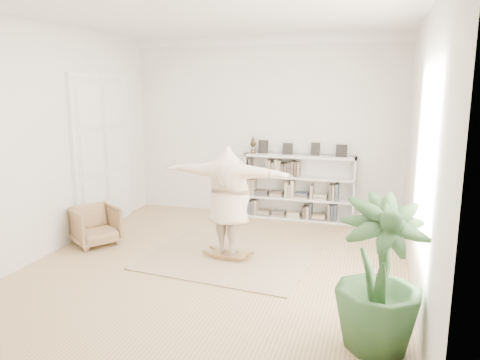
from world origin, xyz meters
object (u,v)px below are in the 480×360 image
(person, at_px, (229,198))
(houseplant, at_px, (379,275))
(armchair, at_px, (95,226))
(rocker_board, at_px, (229,254))
(bookshelf, at_px, (299,188))

(person, height_order, houseplant, person)
(armchair, xyz_separation_m, rocker_board, (2.39, -0.02, -0.25))
(bookshelf, bearing_deg, armchair, -140.78)
(armchair, bearing_deg, houseplant, -78.25)
(person, bearing_deg, rocker_board, 5.94)
(armchair, bearing_deg, bookshelf, -15.89)
(bookshelf, height_order, houseplant, bookshelf)
(bookshelf, distance_m, armchair, 3.94)
(armchair, relative_size, rocker_board, 1.27)
(person, bearing_deg, armchair, 5.54)
(houseplant, bearing_deg, person, 138.65)
(armchair, bearing_deg, rocker_board, -55.51)
(bookshelf, distance_m, houseplant, 4.72)
(rocker_board, distance_m, houseplant, 3.04)
(bookshelf, xyz_separation_m, rocker_board, (-0.66, -2.50, -0.56))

